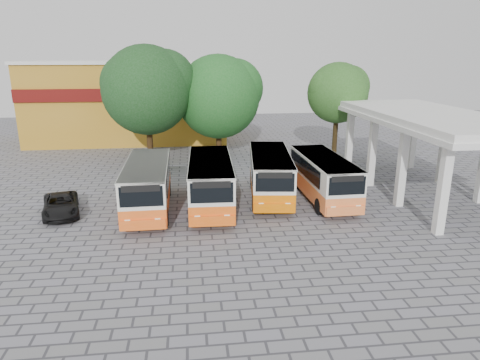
{
  "coord_description": "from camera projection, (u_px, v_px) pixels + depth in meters",
  "views": [
    {
      "loc": [
        -4.69,
        -21.59,
        8.89
      ],
      "look_at": [
        -1.73,
        3.42,
        1.5
      ],
      "focal_mm": 32.0,
      "sensor_mm": 36.0,
      "label": 1
    }
  ],
  "objects": [
    {
      "name": "bus_centre_left",
      "position": [
        210.0,
        180.0,
        25.55
      ],
      "size": [
        2.74,
        8.22,
        2.94
      ],
      "rotation": [
        0.0,
        0.0,
        -0.03
      ],
      "color": "#F15A0E",
      "rests_on": "ground"
    },
    {
      "name": "tree_right",
      "position": [
        338.0,
        91.0,
        35.91
      ],
      "size": [
        5.33,
        5.07,
        8.35
      ],
      "color": "#2F230F",
      "rests_on": "ground"
    },
    {
      "name": "tree_middle",
      "position": [
        219.0,
        94.0,
        37.24
      ],
      "size": [
        7.63,
        7.26,
        9.0
      ],
      "color": "#3C2611",
      "rests_on": "ground"
    },
    {
      "name": "terminal_shelter",
      "position": [
        429.0,
        120.0,
        27.22
      ],
      "size": [
        6.8,
        15.8,
        5.4
      ],
      "color": "silver",
      "rests_on": "ground"
    },
    {
      "name": "bus_far_right",
      "position": [
        324.0,
        175.0,
        26.84
      ],
      "size": [
        2.53,
        7.75,
        2.77
      ],
      "rotation": [
        0.0,
        0.0,
        0.02
      ],
      "color": "orange",
      "rests_on": "ground"
    },
    {
      "name": "parked_car",
      "position": [
        61.0,
        205.0,
        24.62
      ],
      "size": [
        2.91,
        4.51,
        1.16
      ],
      "primitive_type": "imported",
      "rotation": [
        0.0,
        0.0,
        0.26
      ],
      "color": "black",
      "rests_on": "ground"
    },
    {
      "name": "ground",
      "position": [
        278.0,
        222.0,
        23.61
      ],
      "size": [
        90.0,
        90.0,
        0.0
      ],
      "primitive_type": "plane",
      "color": "slate",
      "rests_on": "ground"
    },
    {
      "name": "shophouse_block",
      "position": [
        130.0,
        101.0,
        45.95
      ],
      "size": [
        20.4,
        10.4,
        8.3
      ],
      "color": "#A9771B",
      "rests_on": "ground"
    },
    {
      "name": "bus_centre_right",
      "position": [
        270.0,
        172.0,
        27.36
      ],
      "size": [
        3.36,
        8.23,
        2.88
      ],
      "rotation": [
        0.0,
        0.0,
        -0.12
      ],
      "color": "#E66900",
      "rests_on": "ground"
    },
    {
      "name": "tree_left",
      "position": [
        148.0,
        87.0,
        34.93
      ],
      "size": [
        7.67,
        7.31,
        9.77
      ],
      "color": "#372310",
      "rests_on": "ground"
    },
    {
      "name": "bus_far_left",
      "position": [
        148.0,
        183.0,
        25.01
      ],
      "size": [
        2.57,
        8.02,
        2.88
      ],
      "rotation": [
        0.0,
        0.0,
        0.01
      ],
      "color": "#F65C16",
      "rests_on": "ground"
    }
  ]
}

